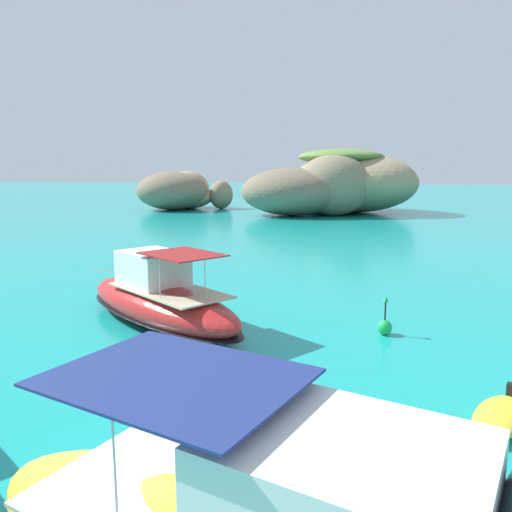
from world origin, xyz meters
TOP-DOWN VIEW (x-y plane):
  - islet_large at (0.16, 64.88)m, footprint 27.74×26.51m
  - islet_small at (-22.88, 67.22)m, footprint 15.70×16.43m
  - motorboat_red at (-4.04, 11.75)m, footprint 9.52×8.09m
  - dinghy_tender at (7.10, 5.58)m, footprint 2.08×2.82m
  - channel_buoy at (4.68, 12.09)m, footprint 0.56×0.56m

SIDE VIEW (x-z plane):
  - dinghy_tender at x=7.10m, z-range -0.07..0.51m
  - channel_buoy at x=4.68m, z-range -0.40..1.08m
  - motorboat_red at x=-4.04m, z-range -0.55..2.48m
  - islet_small at x=-22.88m, z-range -0.26..5.41m
  - islet_large at x=0.16m, z-range -0.64..8.02m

